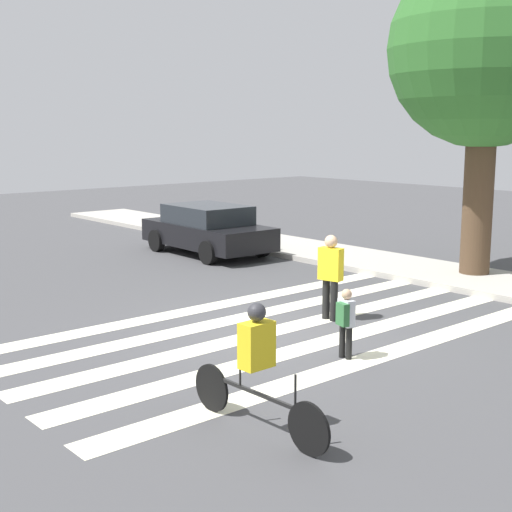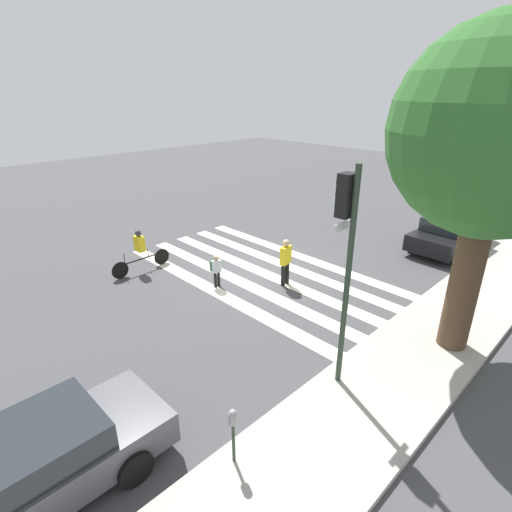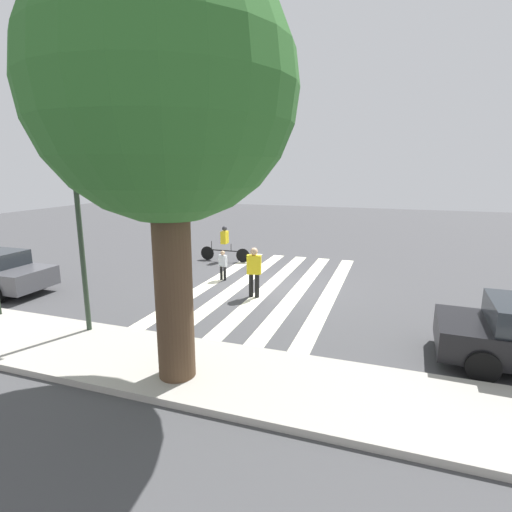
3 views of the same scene
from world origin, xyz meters
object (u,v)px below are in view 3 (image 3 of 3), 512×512
cyclist_mid_street (225,242)px  street_tree (165,93)px  pedestrian_adult_yellow_jacket (223,263)px  traffic_light (80,195)px  pedestrian_adult_tall_backpack (254,269)px

cyclist_mid_street → street_tree: bearing=107.0°
pedestrian_adult_yellow_jacket → cyclist_mid_street: 3.07m
traffic_light → street_tree: street_tree is taller
pedestrian_adult_yellow_jacket → cyclist_mid_street: bearing=-52.5°
pedestrian_adult_tall_backpack → cyclist_mid_street: (2.91, -4.35, -0.06)m
street_tree → pedestrian_adult_yellow_jacket: street_tree is taller
street_tree → cyclist_mid_street: (3.24, -9.74, -4.43)m
traffic_light → pedestrian_adult_tall_backpack: traffic_light is taller
pedestrian_adult_tall_backpack → cyclist_mid_street: 5.24m
pedestrian_adult_yellow_jacket → cyclist_mid_street: (1.16, -2.83, 0.21)m
traffic_light → pedestrian_adult_yellow_jacket: 6.32m
cyclist_mid_street → pedestrian_adult_yellow_jacket: bearing=110.9°
street_tree → pedestrian_adult_yellow_jacket: 8.57m
pedestrian_adult_yellow_jacket → pedestrian_adult_tall_backpack: bearing=154.3°
traffic_light → cyclist_mid_street: bearing=-89.8°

